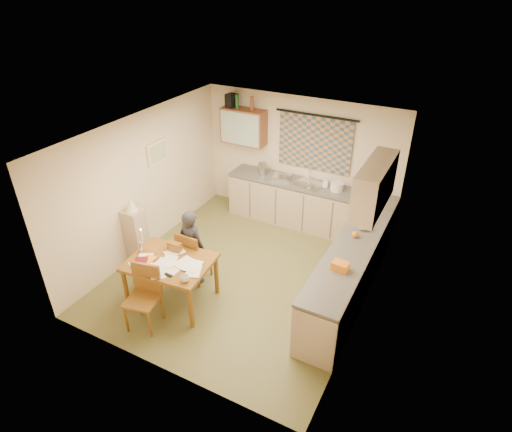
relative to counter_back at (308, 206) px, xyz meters
The scene contains 44 objects.
floor 2.04m from the counter_back, 100.50° to the right, with size 4.00×4.50×0.02m, color brown.
ceiling 2.86m from the counter_back, 100.50° to the right, with size 4.00×4.50×0.02m, color white.
wall_back 0.93m from the counter_back, 139.39° to the left, with size 4.00×0.02×2.50m, color beige.
wall_front 4.30m from the counter_back, 94.91° to the right, with size 4.00×0.02×2.50m, color beige.
wall_left 3.17m from the counter_back, 140.57° to the right, with size 0.02×4.50×2.50m, color beige.
wall_right 2.68m from the counter_back, 49.79° to the right, with size 0.02×4.50×2.50m, color beige.
window_blind 1.23m from the counter_back, 102.84° to the left, with size 1.45×0.03×1.05m, color #325270.
curtain_rod 1.77m from the counter_back, 103.83° to the left, with size 0.04×0.04×1.60m, color black.
wall_cabinet 2.03m from the counter_back, behind, with size 0.90×0.34×0.70m, color brown.
wall_cabinet_glass 2.03m from the counter_back, behind, with size 0.84×0.02×0.64m, color #99B2A5.
upper_cabinet_right 2.46m from the counter_back, 43.63° to the right, with size 0.34×1.30×0.70m, color tan.
framed_print 3.07m from the counter_back, 146.38° to the right, with size 0.04×0.50×0.40m, color #EEE7C6.
print_canvas 3.05m from the counter_back, 146.10° to the right, with size 0.01×0.42×0.32m, color beige.
counter_back is the anchor object (origin of this frame).
counter_right 2.22m from the counter_back, 53.01° to the right, with size 0.62×2.95×0.92m.
stove 3.13m from the counter_back, 64.68° to the right, with size 0.57×0.57×0.89m.
sink 0.43m from the counter_back, behind, with size 0.55×0.45×0.10m, color silver.
tap 0.64m from the counter_back, 116.46° to the left, with size 0.03×0.03×0.28m, color silver.
dish_rack 0.77m from the counter_back, behind, with size 0.35×0.30×0.06m, color silver.
kettle 1.18m from the counter_back, behind, with size 0.18×0.18×0.24m, color silver.
mixing_bowl 0.76m from the counter_back, ahead, with size 0.24×0.24×0.16m, color white.
soap_bottle 0.64m from the counter_back, ahead, with size 0.11×0.11×0.21m, color white.
bowl 1.79m from the counter_back, 38.99° to the right, with size 0.31×0.31×0.06m, color white.
orange_bag 2.70m from the counter_back, 59.70° to the right, with size 0.22×0.16×0.12m, color orange.
fruit_orange 1.97m from the counter_back, 47.33° to the right, with size 0.10×0.10×0.10m, color orange.
speaker 2.56m from the counter_back, behind, with size 0.16×0.20×0.26m, color black.
bottle_green 2.47m from the counter_back, behind, with size 0.07×0.07×0.26m, color #195926.
bottle_brown 2.26m from the counter_back, behind, with size 0.07×0.07×0.26m, color brown.
dining_table 3.22m from the counter_back, 108.69° to the right, with size 1.31×1.05×0.75m.
chair_far 2.66m from the counter_back, 112.77° to the right, with size 0.43×0.43×0.94m.
chair_near 3.82m from the counter_back, 106.19° to the right, with size 0.51×0.51×0.96m.
person 2.69m from the counter_back, 112.57° to the right, with size 0.52×0.37×1.32m, color black.
shelf_stand 3.33m from the counter_back, 131.41° to the right, with size 0.32×0.30×1.03m, color tan.
lampshade 3.40m from the counter_back, 131.41° to the right, with size 0.20×0.20×0.22m, color #EEE7C6.
letter_rack 3.04m from the counter_back, 111.56° to the right, with size 0.22×0.10×0.16m, color brown.
mug 3.39m from the counter_back, 99.28° to the right, with size 0.13×0.13×0.09m, color white.
magazine 3.65m from the counter_back, 113.69° to the right, with size 0.30×0.32×0.02m, color maroon.
book 3.51m from the counter_back, 113.96° to the right, with size 0.19×0.26×0.02m, color orange.
orange_box 3.61m from the counter_back, 111.27° to the right, with size 0.12×0.08×0.04m, color orange.
eyeglasses 3.45m from the counter_back, 104.00° to the right, with size 0.13×0.04×0.02m, color black.
candle_holder 3.45m from the counter_back, 116.89° to the right, with size 0.06×0.06×0.18m, color silver.
candle 3.45m from the counter_back, 116.31° to the right, with size 0.02×0.02×0.22m, color white.
candle_flame 3.48m from the counter_back, 116.35° to the right, with size 0.02×0.02×0.02m, color #FFCC66.
papers 3.32m from the counter_back, 107.66° to the right, with size 1.13×0.87×0.02m.
Camera 1 is at (2.86, -5.06, 4.55)m, focal length 30.00 mm.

